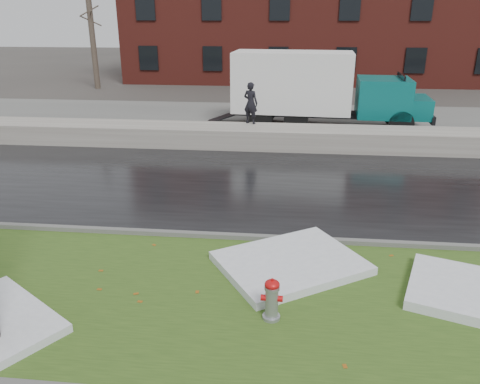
# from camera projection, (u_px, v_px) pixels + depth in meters

# --- Properties ---
(ground) EXTENTS (120.00, 120.00, 0.00)m
(ground) POSITION_uv_depth(u_px,v_px,m) (252.00, 264.00, 9.30)
(ground) COLOR #47423D
(ground) RESTS_ON ground
(verge) EXTENTS (60.00, 4.50, 0.04)m
(verge) POSITION_uv_depth(u_px,v_px,m) (247.00, 299.00, 8.13)
(verge) COLOR #2F4C19
(verge) RESTS_ON ground
(road) EXTENTS (60.00, 7.00, 0.03)m
(road) POSITION_uv_depth(u_px,v_px,m) (265.00, 185.00, 13.47)
(road) COLOR black
(road) RESTS_ON ground
(parking_lot) EXTENTS (60.00, 9.00, 0.03)m
(parking_lot) POSITION_uv_depth(u_px,v_px,m) (275.00, 122.00, 21.36)
(parking_lot) COLOR slate
(parking_lot) RESTS_ON ground
(curb) EXTENTS (60.00, 0.15, 0.14)m
(curb) POSITION_uv_depth(u_px,v_px,m) (256.00, 238.00, 10.20)
(curb) COLOR slate
(curb) RESTS_ON ground
(snowbank) EXTENTS (60.00, 1.60, 0.75)m
(snowbank) POSITION_uv_depth(u_px,v_px,m) (271.00, 137.00, 17.24)
(snowbank) COLOR #A9A59A
(snowbank) RESTS_ON ground
(brick_building) EXTENTS (26.00, 12.00, 10.00)m
(brick_building) POSITION_uv_depth(u_px,v_px,m) (311.00, 8.00, 35.17)
(brick_building) COLOR maroon
(brick_building) RESTS_ON ground
(bg_tree_left) EXTENTS (1.40, 1.62, 6.50)m
(bg_tree_left) POSITION_uv_depth(u_px,v_px,m) (92.00, 35.00, 29.69)
(bg_tree_left) COLOR brown
(bg_tree_left) RESTS_ON ground
(bg_tree_center) EXTENTS (1.40, 1.62, 6.50)m
(bg_tree_center) POSITION_uv_depth(u_px,v_px,m) (197.00, 33.00, 32.83)
(bg_tree_center) COLOR brown
(bg_tree_center) RESTS_ON ground
(fire_hydrant) EXTENTS (0.35, 0.30, 0.74)m
(fire_hydrant) POSITION_uv_depth(u_px,v_px,m) (272.00, 297.00, 7.44)
(fire_hydrant) COLOR #93969A
(fire_hydrant) RESTS_ON verge
(box_truck) EXTENTS (9.56, 2.71, 3.17)m
(box_truck) POSITION_uv_depth(u_px,v_px,m) (316.00, 88.00, 19.83)
(box_truck) COLOR black
(box_truck) RESTS_ON ground
(worker) EXTENTS (0.66, 0.56, 1.55)m
(worker) POSITION_uv_depth(u_px,v_px,m) (251.00, 103.00, 17.43)
(worker) COLOR black
(worker) RESTS_ON snowbank
(snow_patch_near) EXTENTS (3.27, 3.08, 0.16)m
(snow_patch_near) POSITION_uv_depth(u_px,v_px,m) (291.00, 263.00, 9.09)
(snow_patch_near) COLOR white
(snow_patch_near) RESTS_ON verge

